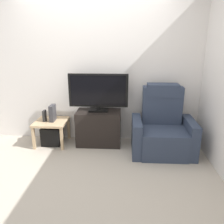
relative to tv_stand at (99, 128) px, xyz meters
name	(u,v)px	position (x,y,z in m)	size (l,w,h in m)	color
ground_plane	(85,169)	(-0.11, -0.85, -0.30)	(6.40, 6.40, 0.00)	#B2A899
wall_back	(94,68)	(-0.11, 0.28, 1.00)	(6.40, 0.06, 2.60)	silver
tv_stand	(99,128)	(0.00, 0.00, 0.00)	(0.75, 0.44, 0.60)	black
television	(98,92)	(0.00, 0.02, 0.63)	(0.99, 0.20, 0.64)	black
recliner_armchair	(162,130)	(1.06, -0.22, 0.07)	(0.98, 0.78, 1.08)	#2D384C
side_table	(51,124)	(-0.82, -0.04, 0.06)	(0.54, 0.54, 0.42)	tan
subwoofer_box	(52,135)	(-0.82, -0.04, -0.14)	(0.32, 0.32, 0.32)	black
book_upright	(44,116)	(-0.92, -0.06, 0.22)	(0.04, 0.11, 0.19)	#262626
game_console	(53,113)	(-0.79, -0.03, 0.26)	(0.07, 0.20, 0.28)	#333338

